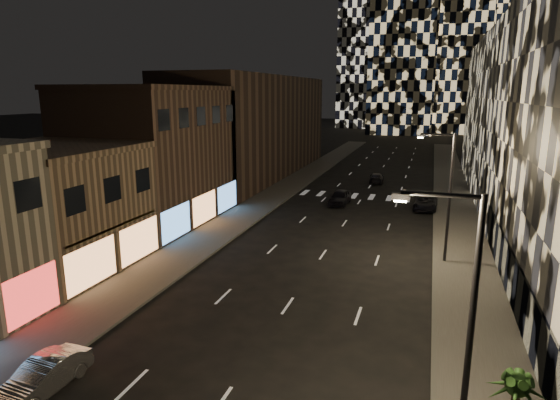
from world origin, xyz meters
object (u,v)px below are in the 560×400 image
Objects in this scene: streetlight_far at (447,189)px; car_dark_midlane at (340,197)px; streetlight_near at (463,321)px; palm_tree at (516,394)px; car_dark_oncoming at (377,178)px; car_dark_rightlane at (425,203)px; car_silver_parked at (43,377)px.

car_dark_midlane is (-10.20, 15.30, -4.57)m from streetlight_far.
streetlight_near is 2.67m from palm_tree.
car_dark_oncoming is (2.34, 13.78, -0.15)m from car_dark_midlane.
car_dark_midlane is at bearing 106.11° from streetlight_near.
streetlight_near is 1.87× the size of car_dark_rightlane.
car_dark_oncoming is (-7.85, 49.08, -4.72)m from streetlight_near.
streetlight_near reaches higher than palm_tree.
car_silver_parked is 38.89m from car_dark_rightlane.
streetlight_near is 2.39× the size of palm_tree.
car_dark_rightlane is at bearing 5.59° from car_dark_midlane.
car_silver_parked is 0.96× the size of car_dark_oncoming.
streetlight_far is at bearing 90.00° from streetlight_near.
car_dark_oncoming is at bearing 83.06° from car_dark_midlane.
car_dark_oncoming is 14.83m from car_dark_rightlane.
car_dark_oncoming is at bearing 99.09° from streetlight_near.
streetlight_near is 2.17× the size of car_silver_parked.
car_dark_midlane is at bearing 108.59° from palm_tree.
car_silver_parked reaches higher than car_dark_oncoming.
streetlight_near is at bearing -71.18° from car_dark_midlane.
palm_tree reaches higher than car_silver_parked.
car_silver_parked is at bearing -95.61° from car_dark_midlane.
streetlight_far reaches higher than car_dark_midlane.
streetlight_near reaches higher than car_silver_parked.
car_dark_midlane is (-10.20, 35.30, -4.57)m from streetlight_near.
palm_tree is (1.64, -19.90, -2.10)m from streetlight_far.
streetlight_near is at bearing 95.57° from car_dark_oncoming.
streetlight_far is 16.49m from car_dark_rightlane.
palm_tree reaches higher than car_dark_midlane.
streetlight_near reaches higher than car_dark_midlane.
palm_tree reaches higher than car_dark_oncoming.
car_dark_oncoming is (7.58, 49.59, -0.05)m from car_silver_parked.
streetlight_far is (0.00, 20.00, 0.00)m from streetlight_near.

